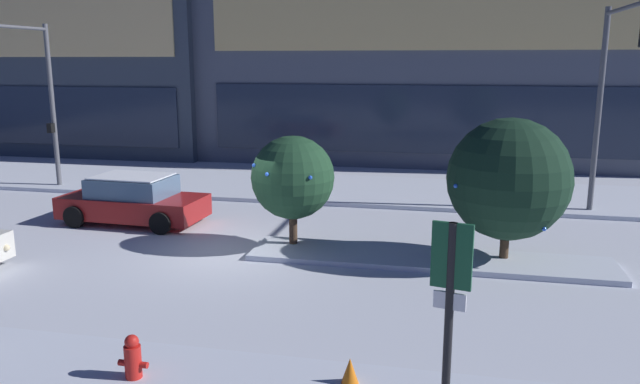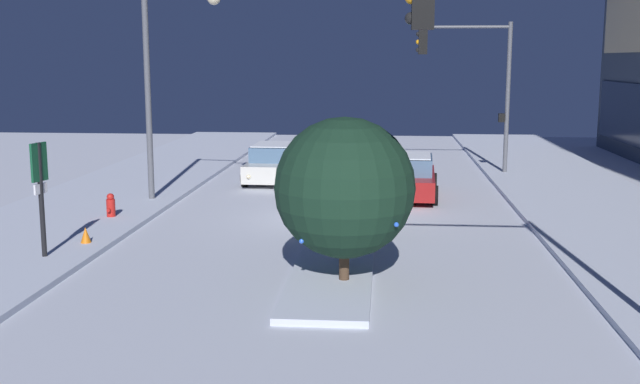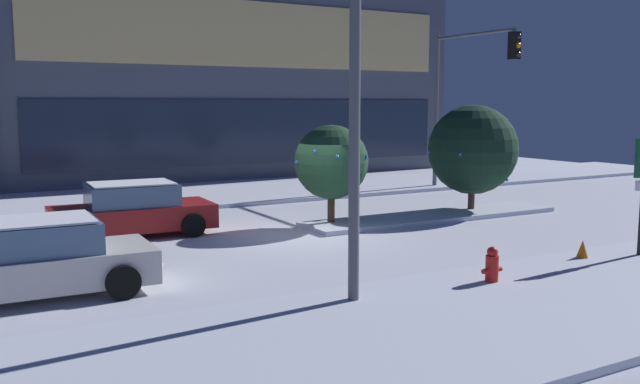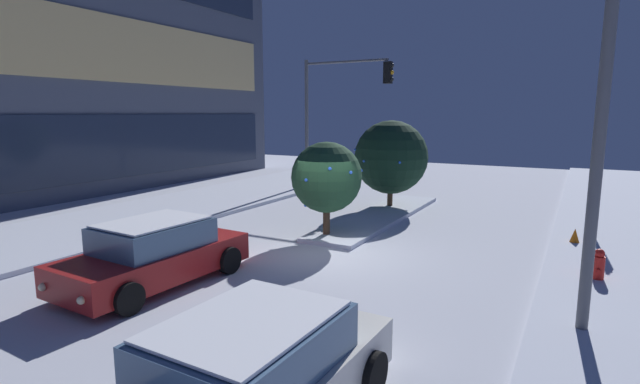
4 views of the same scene
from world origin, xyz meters
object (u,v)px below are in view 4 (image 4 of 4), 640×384
object	(u,v)px
decorated_tree_median	(327,177)
car_near	(250,380)
car_far	(154,254)
street_lamp_arched	(556,68)
parking_info_sign	(596,180)
construction_cone	(575,238)
traffic_light_corner_far_right	(338,99)
decorated_tree_left_of_median	(391,157)
fire_hydrant	(598,267)

from	to	relation	value
decorated_tree_median	car_near	bearing A→B (deg)	-157.66
car_far	decorated_tree_median	xyz separation A→B (m)	(5.50, -1.54, 1.22)
car_near	street_lamp_arched	xyz separation A→B (m)	(5.02, -2.80, 3.95)
street_lamp_arched	parking_info_sign	size ratio (longest dim) A/B	2.47
car_far	street_lamp_arched	world-z (taller)	street_lamp_arched
construction_cone	traffic_light_corner_far_right	bearing A→B (deg)	61.26
car_far	traffic_light_corner_far_right	world-z (taller)	traffic_light_corner_far_right
car_near	traffic_light_corner_far_right	xyz separation A→B (m)	(17.23, 7.47, 3.87)
car_far	decorated_tree_median	distance (m)	5.84
car_near	decorated_tree_median	world-z (taller)	decorated_tree_median
parking_info_sign	car_far	bearing A→B (deg)	59.87
street_lamp_arched	construction_cone	size ratio (longest dim) A/B	12.89
traffic_light_corner_far_right	decorated_tree_left_of_median	xyz separation A→B (m)	(-3.15, -3.99, -2.45)
fire_hydrant	decorated_tree_left_of_median	distance (m)	9.67
street_lamp_arched	decorated_tree_median	bearing A→B (deg)	-23.85
car_far	construction_cone	size ratio (longest dim) A/B	8.25
traffic_light_corner_far_right	construction_cone	xyz separation A→B (m)	(-5.91, -10.79, -4.31)
fire_hydrant	decorated_tree_median	distance (m)	7.58
construction_cone	decorated_tree_left_of_median	bearing A→B (deg)	67.89
car_near	construction_cone	world-z (taller)	car_near
traffic_light_corner_far_right	street_lamp_arched	xyz separation A→B (m)	(-12.21, -10.27, 0.08)
fire_hydrant	decorated_tree_median	size ratio (longest dim) A/B	0.28
car_far	decorated_tree_median	world-z (taller)	decorated_tree_median
car_near	traffic_light_corner_far_right	world-z (taller)	traffic_light_corner_far_right
car_far	traffic_light_corner_far_right	bearing A→B (deg)	-167.74
car_far	parking_info_sign	xyz separation A→B (m)	(9.59, -8.86, 1.13)
car_far	traffic_light_corner_far_right	size ratio (longest dim) A/B	0.69
car_near	car_far	distance (m)	5.99
street_lamp_arched	parking_info_sign	world-z (taller)	street_lamp_arched
car_near	fire_hydrant	bearing A→B (deg)	-24.08
car_far	street_lamp_arched	distance (m)	9.02
traffic_light_corner_far_right	construction_cone	world-z (taller)	traffic_light_corner_far_right
traffic_light_corner_far_right	decorated_tree_left_of_median	world-z (taller)	traffic_light_corner_far_right
street_lamp_arched	fire_hydrant	bearing A→B (deg)	-103.32
car_near	decorated_tree_median	distance (m)	9.44
traffic_light_corner_far_right	street_lamp_arched	bearing A→B (deg)	-49.94
street_lamp_arched	fire_hydrant	size ratio (longest dim) A/B	8.40
car_far	fire_hydrant	size ratio (longest dim) A/B	5.38
car_near	street_lamp_arched	size ratio (longest dim) A/B	0.64
parking_info_sign	car_near	bearing A→B (deg)	86.14
car_near	decorated_tree_median	bearing A→B (deg)	23.87
traffic_light_corner_far_right	decorated_tree_left_of_median	size ratio (longest dim) A/B	1.81
traffic_light_corner_far_right	construction_cone	bearing A→B (deg)	-28.74
decorated_tree_left_of_median	decorated_tree_median	bearing A→B (deg)	179.24
car_near	decorated_tree_left_of_median	distance (m)	14.58
decorated_tree_median	construction_cone	distance (m)	7.55
fire_hydrant	construction_cone	size ratio (longest dim) A/B	1.53
decorated_tree_median	traffic_light_corner_far_right	bearing A→B (deg)	24.53
street_lamp_arched	parking_info_sign	bearing A→B (deg)	-91.27
fire_hydrant	parking_info_sign	size ratio (longest dim) A/B	0.29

